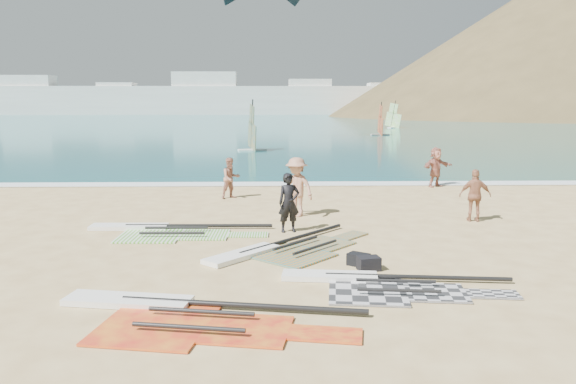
{
  "coord_description": "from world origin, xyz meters",
  "views": [
    {
      "loc": [
        -0.42,
        -13.66,
        3.87
      ],
      "look_at": [
        0.02,
        4.0,
        1.0
      ],
      "focal_mm": 35.0,
      "sensor_mm": 36.0,
      "label": 1
    }
  ],
  "objects_px": {
    "rig_green": "(162,231)",
    "beachgoer_left": "(231,178)",
    "gear_bag_near": "(369,263)",
    "beachgoer_back": "(475,195)",
    "person_wetsuit": "(289,203)",
    "rig_red": "(178,314)",
    "rig_grey": "(375,284)",
    "rig_orange": "(283,250)",
    "gear_bag_far": "(358,259)",
    "beachgoer_mid": "(297,187)",
    "beachgoer_right": "(436,167)"
  },
  "relations": [
    {
      "from": "rig_grey",
      "to": "beachgoer_left",
      "type": "xyz_separation_m",
      "value": [
        -3.86,
        11.0,
        0.77
      ]
    },
    {
      "from": "rig_grey",
      "to": "rig_red",
      "type": "bearing_deg",
      "value": -151.54
    },
    {
      "from": "rig_red",
      "to": "beachgoer_back",
      "type": "xyz_separation_m",
      "value": [
        8.27,
        8.0,
        0.8
      ]
    },
    {
      "from": "rig_red",
      "to": "gear_bag_near",
      "type": "height_order",
      "value": "gear_bag_near"
    },
    {
      "from": "person_wetsuit",
      "to": "gear_bag_near",
      "type": "bearing_deg",
      "value": -78.71
    },
    {
      "from": "rig_green",
      "to": "rig_red",
      "type": "height_order",
      "value": "rig_red"
    },
    {
      "from": "beachgoer_mid",
      "to": "beachgoer_back",
      "type": "height_order",
      "value": "beachgoer_mid"
    },
    {
      "from": "beachgoer_back",
      "to": "rig_green",
      "type": "bearing_deg",
      "value": 17.21
    },
    {
      "from": "rig_grey",
      "to": "gear_bag_near",
      "type": "bearing_deg",
      "value": 93.48
    },
    {
      "from": "beachgoer_right",
      "to": "person_wetsuit",
      "type": "bearing_deg",
      "value": -158.07
    },
    {
      "from": "rig_red",
      "to": "beachgoer_mid",
      "type": "xyz_separation_m",
      "value": [
        2.52,
        8.96,
        0.95
      ]
    },
    {
      "from": "rig_red",
      "to": "beachgoer_left",
      "type": "height_order",
      "value": "beachgoer_left"
    },
    {
      "from": "gear_bag_near",
      "to": "person_wetsuit",
      "type": "xyz_separation_m",
      "value": [
        -1.74,
        3.89,
        0.73
      ]
    },
    {
      "from": "gear_bag_near",
      "to": "person_wetsuit",
      "type": "distance_m",
      "value": 4.32
    },
    {
      "from": "rig_green",
      "to": "beachgoer_left",
      "type": "bearing_deg",
      "value": 75.91
    },
    {
      "from": "gear_bag_near",
      "to": "beachgoer_mid",
      "type": "distance_m",
      "value": 6.42
    },
    {
      "from": "gear_bag_near",
      "to": "rig_grey",
      "type": "bearing_deg",
      "value": -92.75
    },
    {
      "from": "rig_orange",
      "to": "beachgoer_right",
      "type": "bearing_deg",
      "value": 9.0
    },
    {
      "from": "rig_grey",
      "to": "beachgoer_mid",
      "type": "distance_m",
      "value": 7.56
    },
    {
      "from": "rig_red",
      "to": "beachgoer_mid",
      "type": "relative_size",
      "value": 2.89
    },
    {
      "from": "rig_orange",
      "to": "beachgoer_right",
      "type": "xyz_separation_m",
      "value": [
        7.14,
        11.03,
        0.86
      ]
    },
    {
      "from": "rig_orange",
      "to": "gear_bag_far",
      "type": "relative_size",
      "value": 9.42
    },
    {
      "from": "rig_orange",
      "to": "gear_bag_far",
      "type": "distance_m",
      "value": 2.18
    },
    {
      "from": "rig_red",
      "to": "beachgoer_left",
      "type": "distance_m",
      "value": 12.61
    },
    {
      "from": "person_wetsuit",
      "to": "beachgoer_left",
      "type": "xyz_separation_m",
      "value": [
        -2.17,
        5.94,
        -0.07
      ]
    },
    {
      "from": "rig_green",
      "to": "rig_grey",
      "type": "bearing_deg",
      "value": -41.65
    },
    {
      "from": "rig_green",
      "to": "beachgoer_back",
      "type": "height_order",
      "value": "beachgoer_back"
    },
    {
      "from": "person_wetsuit",
      "to": "beachgoer_mid",
      "type": "xyz_separation_m",
      "value": [
        0.32,
        2.32,
        0.12
      ]
    },
    {
      "from": "gear_bag_far",
      "to": "person_wetsuit",
      "type": "distance_m",
      "value": 3.91
    },
    {
      "from": "gear_bag_near",
      "to": "beachgoer_right",
      "type": "relative_size",
      "value": 0.27
    },
    {
      "from": "beachgoer_right",
      "to": "beachgoer_back",
      "type": "bearing_deg",
      "value": -126.4
    },
    {
      "from": "gear_bag_far",
      "to": "beachgoer_mid",
      "type": "xyz_separation_m",
      "value": [
        -1.24,
        5.82,
        0.86
      ]
    },
    {
      "from": "rig_green",
      "to": "beachgoer_back",
      "type": "relative_size",
      "value": 3.26
    },
    {
      "from": "beachgoer_right",
      "to": "rig_grey",
      "type": "bearing_deg",
      "value": -140.56
    },
    {
      "from": "rig_green",
      "to": "beachgoer_back",
      "type": "bearing_deg",
      "value": 8.92
    },
    {
      "from": "beachgoer_left",
      "to": "beachgoer_right",
      "type": "height_order",
      "value": "beachgoer_right"
    },
    {
      "from": "rig_grey",
      "to": "beachgoer_right",
      "type": "height_order",
      "value": "beachgoer_right"
    },
    {
      "from": "beachgoer_mid",
      "to": "beachgoer_back",
      "type": "xyz_separation_m",
      "value": [
        5.75,
        -0.96,
        -0.15
      ]
    },
    {
      "from": "rig_orange",
      "to": "beachgoer_back",
      "type": "relative_size",
      "value": 2.66
    },
    {
      "from": "rig_green",
      "to": "beachgoer_left",
      "type": "height_order",
      "value": "beachgoer_left"
    },
    {
      "from": "rig_green",
      "to": "gear_bag_far",
      "type": "relative_size",
      "value": 11.54
    },
    {
      "from": "gear_bag_far",
      "to": "person_wetsuit",
      "type": "height_order",
      "value": "person_wetsuit"
    },
    {
      "from": "person_wetsuit",
      "to": "beachgoer_mid",
      "type": "bearing_deg",
      "value": 69.22
    },
    {
      "from": "beachgoer_mid",
      "to": "rig_red",
      "type": "bearing_deg",
      "value": -67.33
    },
    {
      "from": "rig_orange",
      "to": "beachgoer_right",
      "type": "distance_m",
      "value": 13.16
    },
    {
      "from": "gear_bag_far",
      "to": "beachgoer_back",
      "type": "height_order",
      "value": "beachgoer_back"
    },
    {
      "from": "rig_grey",
      "to": "rig_red",
      "type": "height_order",
      "value": "rig_red"
    },
    {
      "from": "rig_green",
      "to": "gear_bag_near",
      "type": "xyz_separation_m",
      "value": [
        5.53,
        -3.91,
        0.11
      ]
    },
    {
      "from": "gear_bag_far",
      "to": "beachgoer_right",
      "type": "height_order",
      "value": "beachgoer_right"
    },
    {
      "from": "gear_bag_near",
      "to": "gear_bag_far",
      "type": "bearing_deg",
      "value": 115.14
    }
  ]
}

